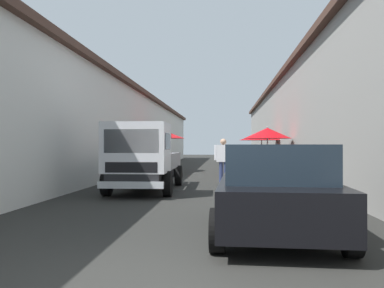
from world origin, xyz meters
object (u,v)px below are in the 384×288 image
at_px(fruit_stall_mid_lane, 162,138).
at_px(parked_scooter, 276,175).
at_px(delivery_truck, 142,159).
at_px(hatchback_car, 274,188).
at_px(fruit_stall_far_left, 267,139).
at_px(vendor_by_crates, 223,158).
at_px(fruit_stall_far_right, 262,141).

relative_size(fruit_stall_mid_lane, parked_scooter, 1.53).
bearing_deg(delivery_truck, parked_scooter, -65.95).
height_order(fruit_stall_mid_lane, delivery_truck, fruit_stall_mid_lane).
bearing_deg(hatchback_car, fruit_stall_far_left, -5.55).
relative_size(hatchback_car, delivery_truck, 0.80).
bearing_deg(vendor_by_crates, delivery_truck, 140.03).
relative_size(fruit_stall_far_left, fruit_stall_mid_lane, 0.91).
bearing_deg(hatchback_car, parked_scooter, -7.74).
relative_size(delivery_truck, vendor_by_crates, 2.92).
relative_size(fruit_stall_far_left, delivery_truck, 0.47).
bearing_deg(fruit_stall_far_left, delivery_truck, 143.69).
xyz_separation_m(fruit_stall_far_left, fruit_stall_mid_lane, (3.84, 5.34, 0.14)).
xyz_separation_m(hatchback_car, parked_scooter, (6.98, -0.95, -0.29)).
distance_m(hatchback_car, vendor_by_crates, 8.05).
relative_size(fruit_stall_far_left, fruit_stall_far_right, 0.90).
bearing_deg(hatchback_car, vendor_by_crates, 6.10).
xyz_separation_m(fruit_stall_far_right, delivery_truck, (-10.71, 4.59, -0.67)).
bearing_deg(parked_scooter, hatchback_car, 172.26).
relative_size(delivery_truck, parked_scooter, 2.98).
distance_m(fruit_stall_far_right, parked_scooter, 8.92).
relative_size(vendor_by_crates, parked_scooter, 1.02).
xyz_separation_m(delivery_truck, parked_scooter, (1.89, -4.24, -0.59)).
height_order(delivery_truck, parked_scooter, delivery_truck).
xyz_separation_m(vendor_by_crates, parked_scooter, (-1.02, -1.80, -0.54)).
relative_size(fruit_stall_mid_lane, hatchback_car, 0.64).
xyz_separation_m(fruit_stall_mid_lane, parked_scooter, (-7.89, -5.22, -1.42)).
distance_m(fruit_stall_far_right, delivery_truck, 11.67).
height_order(fruit_stall_far_left, fruit_stall_mid_lane, fruit_stall_mid_lane).
distance_m(fruit_stall_far_left, hatchback_car, 11.13).
bearing_deg(delivery_truck, fruit_stall_mid_lane, 5.69).
bearing_deg(vendor_by_crates, fruit_stall_far_right, -15.40).
bearing_deg(parked_scooter, fruit_stall_far_left, -1.75).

